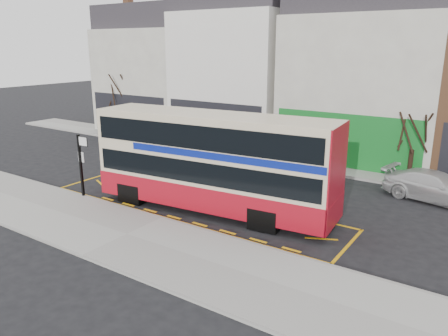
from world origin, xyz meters
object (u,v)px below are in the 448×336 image
Objects in this scene: bus_stop_post at (81,159)px; street_tree_left at (121,81)px; car_white at (436,187)px; car_silver at (141,135)px; double_decker_bus at (214,161)px; car_grey at (221,146)px; street_tree_right at (415,122)px.

bus_stop_post is 15.65m from street_tree_left.
car_white is (13.46, 8.69, -1.22)m from bus_stop_post.
car_silver is at bearing -27.23° from street_tree_left.
double_decker_bus is 9.10m from car_grey.
street_tree_left is at bearing 73.94° from car_silver.
street_tree_right is (17.87, 1.20, 2.48)m from car_silver.
bus_stop_post is 9.84m from car_grey.
street_tree_right is at bearing -75.00° from car_silver.
car_silver is 0.64× the size of street_tree_left.
car_grey is (-4.80, 7.59, -1.44)m from double_decker_bus.
car_silver is (-6.03, 9.92, -1.22)m from bus_stop_post.
street_tree_left is (-3.86, 1.99, 3.46)m from car_silver.
car_silver is 0.86× the size of car_grey.
car_white is 1.00× the size of street_tree_right.
street_tree_right reaches higher than car_silver.
car_grey is 0.99× the size of car_white.
car_silver is 0.85× the size of car_white.
street_tree_left reaches higher than double_decker_bus.
double_decker_bus is 1.76× the size of street_tree_left.
street_tree_left is (-23.36, 3.22, 3.45)m from car_white.
car_silver is 18.08m from street_tree_right.
car_silver is at bearing 141.15° from double_decker_bus.
street_tree_right is at bearing -2.08° from street_tree_left.
street_tree_left reaches higher than bus_stop_post.
bus_stop_post is (-5.82, -2.13, -0.31)m from double_decker_bus.
double_decker_bus is 14.27m from car_silver.
double_decker_bus reaches higher than car_white.
car_white is (19.49, -1.23, 0.00)m from car_silver.
bus_stop_post is at bearing -136.80° from street_tree_right.
bus_stop_post is 16.29m from street_tree_right.
street_tree_left reaches higher than car_white.
bus_stop_post is 11.68m from car_silver.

